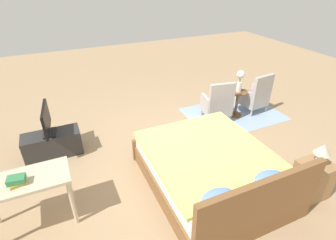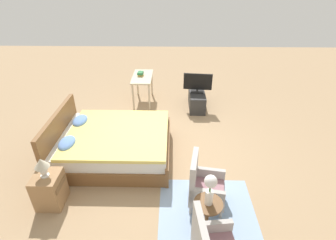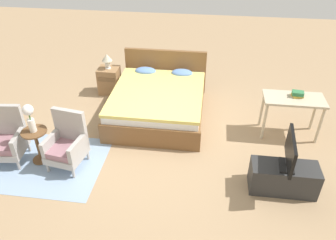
% 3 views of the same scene
% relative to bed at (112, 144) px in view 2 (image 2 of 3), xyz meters
% --- Properties ---
extents(ground_plane, '(16.00, 16.00, 0.00)m').
position_rel_bed_xyz_m(ground_plane, '(0.16, -0.97, -0.30)').
color(ground_plane, '#A38460').
extents(floor_rug, '(2.10, 1.50, 0.01)m').
position_rel_bed_xyz_m(floor_rug, '(-1.72, -1.74, -0.29)').
color(floor_rug, '#8EA8C6').
rests_on(floor_rug, ground_plane).
extents(bed, '(1.78, 2.17, 0.96)m').
position_rel_bed_xyz_m(bed, '(0.00, 0.00, 0.00)').
color(bed, brown).
rests_on(bed, ground_plane).
extents(armchair_by_window_right, '(0.62, 0.62, 0.92)m').
position_rel_bed_xyz_m(armchair_by_window_right, '(-1.21, -1.68, 0.09)').
color(armchair_by_window_right, '#ADA8A3').
rests_on(armchair_by_window_right, floor_rug).
extents(side_table, '(0.40, 0.40, 0.59)m').
position_rel_bed_xyz_m(side_table, '(-1.72, -1.67, 0.08)').
color(side_table, brown).
rests_on(side_table, ground_plane).
extents(flower_vase, '(0.17, 0.17, 0.48)m').
position_rel_bed_xyz_m(flower_vase, '(-1.72, -1.67, 0.59)').
color(flower_vase, silver).
rests_on(flower_vase, side_table).
extents(nightstand, '(0.44, 0.41, 0.58)m').
position_rel_bed_xyz_m(nightstand, '(-1.23, 0.75, -0.01)').
color(nightstand, '#997047').
rests_on(nightstand, ground_plane).
extents(table_lamp, '(0.22, 0.22, 0.33)m').
position_rel_bed_xyz_m(table_lamp, '(-1.23, 0.75, 0.49)').
color(table_lamp, silver).
rests_on(table_lamp, nightstand).
extents(tv_stand, '(0.96, 0.40, 0.45)m').
position_rel_bed_xyz_m(tv_stand, '(2.13, -1.82, -0.07)').
color(tv_stand, '#2D2D2D').
rests_on(tv_stand, ground_plane).
extents(tv_flatscreen, '(0.23, 0.73, 0.50)m').
position_rel_bed_xyz_m(tv_flatscreen, '(2.14, -1.82, 0.41)').
color(tv_flatscreen, black).
rests_on(tv_flatscreen, tv_stand).
extents(vanity_desk, '(1.04, 0.52, 0.76)m').
position_rel_bed_xyz_m(vanity_desk, '(2.45, -0.36, 0.35)').
color(vanity_desk, beige).
rests_on(vanity_desk, ground_plane).
extents(book_stack, '(0.21, 0.18, 0.10)m').
position_rel_bed_xyz_m(book_stack, '(2.50, -0.30, 0.51)').
color(book_stack, '#B79333').
rests_on(book_stack, vanity_desk).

